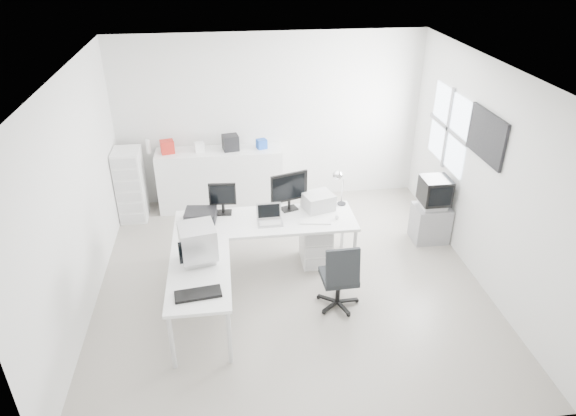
{
  "coord_description": "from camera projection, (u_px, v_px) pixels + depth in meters",
  "views": [
    {
      "loc": [
        -0.74,
        -5.53,
        4.17
      ],
      "look_at": [
        0.0,
        0.2,
        1.0
      ],
      "focal_mm": 32.0,
      "sensor_mm": 36.0,
      "label": 1
    }
  ],
  "objects": [
    {
      "name": "tv_cabinet",
      "position": [
        430.0,
        223.0,
        7.68
      ],
      "size": [
        0.51,
        0.42,
        0.56
      ],
      "primitive_type": "cube",
      "color": "gray",
      "rests_on": "floor"
    },
    {
      "name": "clutter_bottle",
      "position": [
        148.0,
        146.0,
        8.12
      ],
      "size": [
        0.07,
        0.07,
        0.22
      ],
      "primitive_type": "cylinder",
      "color": "silver",
      "rests_on": "sideboard"
    },
    {
      "name": "white_mouse",
      "position": [
        337.0,
        217.0,
        6.83
      ],
      "size": [
        0.06,
        0.06,
        0.06
      ],
      "primitive_type": "sphere",
      "color": "silver",
      "rests_on": "main_desk"
    },
    {
      "name": "filing_cabinet",
      "position": [
        131.0,
        185.0,
        8.11
      ],
      "size": [
        0.41,
        0.49,
        1.18
      ],
      "primitive_type": "cube",
      "color": "silver",
      "rests_on": "floor"
    },
    {
      "name": "crt_tv",
      "position": [
        435.0,
        193.0,
        7.44
      ],
      "size": [
        0.5,
        0.48,
        0.45
      ],
      "primitive_type": null,
      "color": "black",
      "rests_on": "tv_cabinet"
    },
    {
      "name": "office_chair",
      "position": [
        339.0,
        274.0,
        6.23
      ],
      "size": [
        0.57,
        0.57,
        0.95
      ],
      "primitive_type": null,
      "rotation": [
        0.0,
        0.0,
        0.04
      ],
      "color": "#232628",
      "rests_on": "floor"
    },
    {
      "name": "lcd_monitor_large",
      "position": [
        289.0,
        191.0,
        6.95
      ],
      "size": [
        0.57,
        0.37,
        0.55
      ],
      "primitive_type": null,
      "rotation": [
        0.0,
        0.0,
        0.32
      ],
      "color": "black",
      "rests_on": "main_desk"
    },
    {
      "name": "sideboard",
      "position": [
        220.0,
        179.0,
        8.51
      ],
      "size": [
        2.03,
        0.51,
        1.01
      ],
      "primitive_type": "cube",
      "color": "silver",
      "rests_on": "floor"
    },
    {
      "name": "crt_monitor",
      "position": [
        198.0,
        244.0,
        5.88
      ],
      "size": [
        0.47,
        0.47,
        0.47
      ],
      "primitive_type": null,
      "rotation": [
        0.0,
        0.0,
        0.18
      ],
      "color": "#B7B7BA",
      "rests_on": "side_desk"
    },
    {
      "name": "white_keyboard",
      "position": [
        316.0,
        222.0,
        6.76
      ],
      "size": [
        0.42,
        0.18,
        0.02
      ],
      "primitive_type": "cube",
      "rotation": [
        0.0,
        0.0,
        -0.14
      ],
      "color": "silver",
      "rests_on": "main_desk"
    },
    {
      "name": "main_desk",
      "position": [
        266.0,
        244.0,
        7.01
      ],
      "size": [
        2.4,
        0.8,
        0.75
      ],
      "primitive_type": null,
      "color": "silver",
      "rests_on": "floor"
    },
    {
      "name": "laptop",
      "position": [
        270.0,
        215.0,
        6.69
      ],
      "size": [
        0.36,
        0.37,
        0.24
      ],
      "primitive_type": null,
      "rotation": [
        0.0,
        0.0,
        0.01
      ],
      "color": "#B7B7BA",
      "rests_on": "main_desk"
    },
    {
      "name": "desk_lamp",
      "position": [
        342.0,
        191.0,
        7.11
      ],
      "size": [
        0.16,
        0.16,
        0.43
      ],
      "primitive_type": null,
      "rotation": [
        0.0,
        0.0,
        -0.12
      ],
      "color": "silver",
      "rests_on": "main_desk"
    },
    {
      "name": "right_wall",
      "position": [
        485.0,
        176.0,
        6.51
      ],
      "size": [
        0.02,
        5.0,
        2.8
      ],
      "primitive_type": "cube",
      "color": "silver",
      "rests_on": "floor"
    },
    {
      "name": "drawer_pedestal",
      "position": [
        316.0,
        243.0,
        7.16
      ],
      "size": [
        0.4,
        0.5,
        0.6
      ],
      "primitive_type": "cube",
      "color": "silver",
      "rests_on": "floor"
    },
    {
      "name": "back_wall",
      "position": [
        270.0,
        120.0,
        8.4
      ],
      "size": [
        5.0,
        0.02,
        2.8
      ],
      "primitive_type": "cube",
      "color": "silver",
      "rests_on": "floor"
    },
    {
      "name": "clutter_box_a",
      "position": [
        167.0,
        147.0,
        8.13
      ],
      "size": [
        0.24,
        0.22,
        0.2
      ],
      "primitive_type": "cube",
      "rotation": [
        0.0,
        0.0,
        0.23
      ],
      "color": "red",
      "rests_on": "sideboard"
    },
    {
      "name": "window",
      "position": [
        448.0,
        129.0,
        7.45
      ],
      "size": [
        0.02,
        1.2,
        1.1
      ],
      "primitive_type": null,
      "color": "white",
      "rests_on": "right_wall"
    },
    {
      "name": "inkjet_printer",
      "position": [
        201.0,
        215.0,
        6.78
      ],
      "size": [
        0.44,
        0.36,
        0.14
      ],
      "primitive_type": "cube",
      "rotation": [
        0.0,
        0.0,
        -0.11
      ],
      "color": "black",
      "rests_on": "main_desk"
    },
    {
      "name": "clutter_box_b",
      "position": [
        199.0,
        147.0,
        8.19
      ],
      "size": [
        0.18,
        0.16,
        0.15
      ],
      "primitive_type": "cube",
      "rotation": [
        0.0,
        0.0,
        0.26
      ],
      "color": "silver",
      "rests_on": "sideboard"
    },
    {
      "name": "wall_picture",
      "position": [
        487.0,
        136.0,
        6.35
      ],
      "size": [
        0.04,
        0.9,
        0.6
      ],
      "primitive_type": null,
      "color": "black",
      "rests_on": "right_wall"
    },
    {
      "name": "side_desk",
      "position": [
        202.0,
        299.0,
        5.95
      ],
      "size": [
        0.7,
        1.4,
        0.75
      ],
      "primitive_type": null,
      "color": "silver",
      "rests_on": "floor"
    },
    {
      "name": "floor",
      "position": [
        290.0,
        280.0,
        6.9
      ],
      "size": [
        5.0,
        5.0,
        0.01
      ],
      "primitive_type": "cube",
      "color": "#B8B0A5",
      "rests_on": "ground"
    },
    {
      "name": "clutter_box_c",
      "position": [
        230.0,
        143.0,
        8.23
      ],
      "size": [
        0.28,
        0.26,
        0.25
      ],
      "primitive_type": "cube",
      "rotation": [
        0.0,
        0.0,
        0.17
      ],
      "color": "black",
      "rests_on": "sideboard"
    },
    {
      "name": "laser_printer",
      "position": [
        318.0,
        201.0,
        7.05
      ],
      "size": [
        0.47,
        0.43,
        0.22
      ],
      "primitive_type": "cube",
      "rotation": [
        0.0,
        0.0,
        0.29
      ],
      "color": "silver",
      "rests_on": "main_desk"
    },
    {
      "name": "lcd_monitor_small",
      "position": [
        223.0,
        198.0,
        6.87
      ],
      "size": [
        0.38,
        0.23,
        0.46
      ],
      "primitive_type": null,
      "rotation": [
        0.0,
        0.0,
        -0.07
      ],
      "color": "black",
      "rests_on": "main_desk"
    },
    {
      "name": "black_keyboard",
      "position": [
        198.0,
        294.0,
        5.42
      ],
      "size": [
        0.51,
        0.26,
        0.03
      ],
      "primitive_type": "cube",
      "rotation": [
        0.0,
        0.0,
        0.13
      ],
      "color": "black",
      "rests_on": "side_desk"
    },
    {
      "name": "left_wall",
      "position": [
        77.0,
        199.0,
        5.95
      ],
      "size": [
        0.02,
        5.0,
        2.8
      ],
      "primitive_type": "cube",
      "color": "silver",
      "rests_on": "floor"
    },
    {
      "name": "ceiling",
      "position": [
        290.0,
        71.0,
        5.55
      ],
      "size": [
        5.0,
        5.0,
        0.01
      ],
      "primitive_type": "cube",
      "color": "white",
      "rests_on": "back_wall"
    },
    {
      "name": "clutter_box_d",
      "position": [
        262.0,
        144.0,
        8.31
      ],
      "size": [
        0.19,
        0.18,
        0.15
      ],
      "primitive_type": "cube",
      "rotation": [
        0.0,
        0.0,
        0.32
      ],
      "color": "#1847AE",
      "rests_on": "sideboard"
    }
  ]
}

